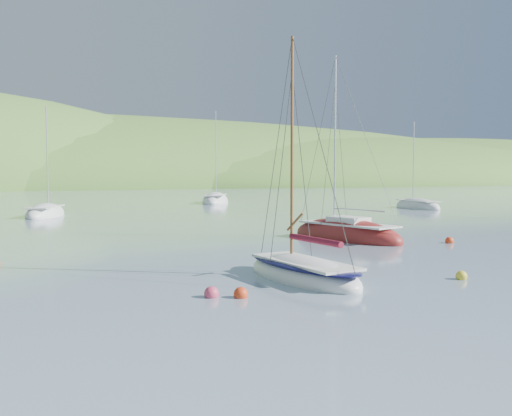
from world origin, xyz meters
name	(u,v)px	position (x,y,z in m)	size (l,w,h in m)	color
ground	(374,291)	(0.00, 0.00, 0.00)	(700.00, 700.00, 0.00)	slate
shoreline_hills	(19,186)	(-9.66, 172.42, 0.00)	(690.00, 135.00, 56.00)	#37712B
daysailer_white	(303,273)	(-1.27, 2.95, 0.23)	(3.16, 6.84, 10.16)	white
sloop_red	(346,236)	(7.31, 13.44, 0.23)	(5.02, 8.80, 12.34)	maroon
distant_sloop_a	(45,214)	(-8.76, 40.30, 0.19)	(5.28, 8.36, 11.25)	white
distant_sloop_b	(215,201)	(13.50, 55.91, 0.22)	(7.03, 10.02, 13.54)	white
distant_sloop_d	(417,207)	(31.10, 36.08, 0.18)	(3.27, 7.81, 10.89)	white
mooring_buoys	(305,269)	(-0.44, 4.31, 0.12)	(24.72, 10.81, 0.50)	gold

